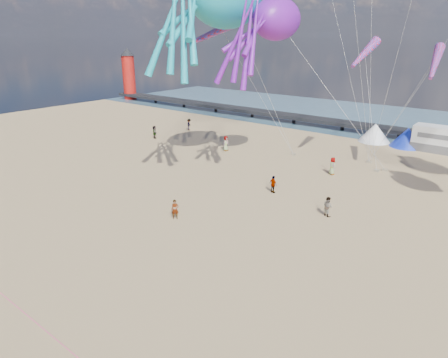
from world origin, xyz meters
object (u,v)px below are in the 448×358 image
beachgoer_3 (273,184)px  kite_octopus_purple (277,19)px  sandbag_d (376,171)px  lighthouse (129,78)px  tent_white (375,133)px  tent_blue (407,137)px  beachgoer_4 (155,132)px  motorhome_0 (444,140)px  sandbag_b (385,170)px  windsock_left (221,29)px  sandbag_e (369,162)px  beachgoer_2 (189,125)px  beachgoer_0 (226,143)px  windsock_right (435,62)px  sandbag_a (293,154)px  windsock_mid (365,53)px  beachgoer_7 (328,206)px  beachgoer_6 (332,166)px  standing_person (175,209)px

beachgoer_3 → kite_octopus_purple: kite_octopus_purple is taller
kite_octopus_purple → sandbag_d: bearing=48.6°
lighthouse → tent_white: bearing=-4.2°
tent_blue → beachgoer_4: size_ratio=2.39×
motorhome_0 → sandbag_b: bearing=-105.0°
sandbag_d → windsock_left: windsock_left is taller
sandbag_e → beachgoer_2: bearing=-178.7°
motorhome_0 → tent_white: motorhome_0 is taller
beachgoer_0 → sandbag_d: size_ratio=3.55×
windsock_right → tent_blue: bearing=101.4°
motorhome_0 → sandbag_a: 17.85m
tent_blue → sandbag_d: 12.00m
tent_white → sandbag_b: 12.31m
tent_blue → sandbag_e: size_ratio=8.00×
tent_white → sandbag_d: bearing=-69.8°
motorhome_0 → sandbag_d: motorhome_0 is taller
sandbag_a → windsock_mid: 13.17m
tent_white → sandbag_a: tent_white is taller
beachgoer_7 → beachgoer_6: bearing=-41.8°
tent_white → beachgoer_2: size_ratio=2.39×
sandbag_b → tent_white: bearing=114.1°
beachgoer_4 → tent_blue: bearing=-113.5°
lighthouse → tent_white: size_ratio=2.25×
beachgoer_6 → sandbag_b: bearing=-86.0°
windsock_right → motorhome_0: bearing=83.2°
tent_white → beachgoer_0: bearing=-129.0°
beachgoer_6 → lighthouse: bearing=26.0°
tent_blue → beachgoer_6: (-2.83, -15.54, -0.33)m
beachgoer_7 → sandbag_e: bearing=-55.8°
tent_white → sandbag_d: size_ratio=8.00×
standing_person → sandbag_a: size_ratio=3.04×
motorhome_0 → standing_person: 34.59m
tent_blue → windsock_mid: bearing=-101.9°
tent_white → beachgoer_6: size_ratio=2.30×
motorhome_0 → sandbag_b: size_ratio=13.20×
beachgoer_2 → beachgoer_3: (22.58, -13.33, -0.06)m
tent_blue → sandbag_a: 15.13m
tent_blue → windsock_left: bearing=-126.0°
motorhome_0 → sandbag_d: 12.55m
lighthouse → kite_octopus_purple: size_ratio=0.90×
tent_white → beachgoer_6: (1.17, -15.54, -0.33)m
beachgoer_2 → sandbag_d: (27.76, -1.85, -0.73)m
beachgoer_0 → beachgoer_4: 11.34m
lighthouse → sandbag_d: (58.40, -15.95, -4.39)m
beachgoer_3 → windsock_mid: 16.27m
standing_person → sandbag_e: standing_person is taller
beachgoer_6 → windsock_right: size_ratio=0.34×
beachgoer_7 → sandbag_e: (-2.24, 15.43, -0.67)m
beachgoer_7 → sandbag_a: beachgoer_7 is taller
tent_white → sandbag_a: 13.11m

